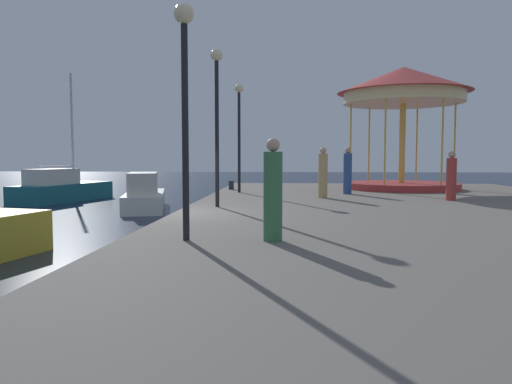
# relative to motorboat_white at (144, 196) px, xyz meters

# --- Properties ---
(ground_plane) EXTENTS (120.00, 120.00, 0.00)m
(ground_plane) POSITION_rel_motorboat_white_xyz_m (3.12, -7.58, -0.60)
(ground_plane) COLOR #162338
(quay_dock) EXTENTS (14.36, 29.40, 0.80)m
(quay_dock) POSITION_rel_motorboat_white_xyz_m (10.30, -7.58, -0.20)
(quay_dock) COLOR slate
(quay_dock) RESTS_ON ground
(motorboat_white) EXTENTS (2.81, 5.56, 1.65)m
(motorboat_white) POSITION_rel_motorboat_white_xyz_m (0.00, 0.00, 0.00)
(motorboat_white) COLOR white
(motorboat_white) RESTS_ON ground
(sailboat_teal) EXTENTS (3.24, 6.24, 6.68)m
(sailboat_teal) POSITION_rel_motorboat_white_xyz_m (-5.46, 3.66, 0.06)
(sailboat_teal) COLOR #19606B
(sailboat_teal) RESTS_ON ground
(carousel) EXTENTS (6.04, 6.04, 5.62)m
(carousel) POSITION_rel_motorboat_white_xyz_m (11.49, 2.42, 4.42)
(carousel) COLOR #B23333
(carousel) RESTS_ON quay_dock
(lamp_post_near_edge) EXTENTS (0.36, 0.36, 4.19)m
(lamp_post_near_edge) POSITION_rel_motorboat_white_xyz_m (4.38, -11.99, 3.07)
(lamp_post_near_edge) COLOR black
(lamp_post_near_edge) RESTS_ON quay_dock
(lamp_post_mid_promenade) EXTENTS (0.36, 0.36, 4.68)m
(lamp_post_mid_promenade) POSITION_rel_motorboat_white_xyz_m (4.08, -6.11, 3.37)
(lamp_post_mid_promenade) COLOR black
(lamp_post_mid_promenade) RESTS_ON quay_dock
(lamp_post_far_end) EXTENTS (0.36, 0.36, 4.52)m
(lamp_post_far_end) POSITION_rel_motorboat_white_xyz_m (4.15, -0.23, 3.27)
(lamp_post_far_end) COLOR black
(lamp_post_far_end) RESTS_ON quay_dock
(bollard_south) EXTENTS (0.24, 0.24, 0.40)m
(bollard_south) POSITION_rel_motorboat_white_xyz_m (3.59, 1.65, 0.40)
(bollard_south) COLOR #2D2D33
(bollard_south) RESTS_ON quay_dock
(person_mid_promenade) EXTENTS (0.34, 0.34, 1.84)m
(person_mid_promenade) POSITION_rel_motorboat_white_xyz_m (5.94, -11.95, 1.06)
(person_mid_promenade) COLOR #387247
(person_mid_promenade) RESTS_ON quay_dock
(person_near_carousel) EXTENTS (0.34, 0.34, 1.89)m
(person_near_carousel) POSITION_rel_motorboat_white_xyz_m (8.61, -0.74, 1.09)
(person_near_carousel) COLOR #2D4C8C
(person_near_carousel) RESTS_ON quay_dock
(person_far_corner) EXTENTS (0.34, 0.34, 1.85)m
(person_far_corner) POSITION_rel_motorboat_white_xyz_m (7.49, -2.66, 1.07)
(person_far_corner) COLOR tan
(person_far_corner) RESTS_ON quay_dock
(person_by_the_water) EXTENTS (0.34, 0.34, 1.70)m
(person_by_the_water) POSITION_rel_motorboat_white_xyz_m (11.83, -3.46, 0.99)
(person_by_the_water) COLOR #B23833
(person_by_the_water) RESTS_ON quay_dock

